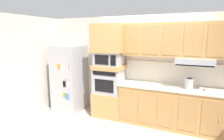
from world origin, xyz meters
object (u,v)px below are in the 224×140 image
Objects in this scene: refrigerator at (69,78)px; screwdriver at (205,90)px; built_in_oven at (109,81)px; electric_kettle at (189,84)px; microwave at (109,59)px.

screwdriver is (3.34, 0.05, 0.05)m from refrigerator.
electric_kettle is (1.86, -0.05, 0.13)m from built_in_oven.
refrigerator is at bearing -179.61° from electric_kettle.
electric_kettle is at bearing -174.67° from screwdriver.
built_in_oven is at bearing 179.23° from microwave.
microwave is at bearing 3.28° from refrigerator.
built_in_oven is 1.09× the size of microwave.
built_in_oven is 2.16m from screwdriver.
microwave is (1.18, 0.07, 0.58)m from refrigerator.
built_in_oven is 2.92× the size of electric_kettle.
electric_kettle is (1.86, -0.05, -0.43)m from microwave.
screwdriver is 0.58× the size of electric_kettle.
electric_kettle is at bearing -1.46° from built_in_oven.
refrigerator is 1.32m from microwave.
refrigerator is 3.05m from electric_kettle.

